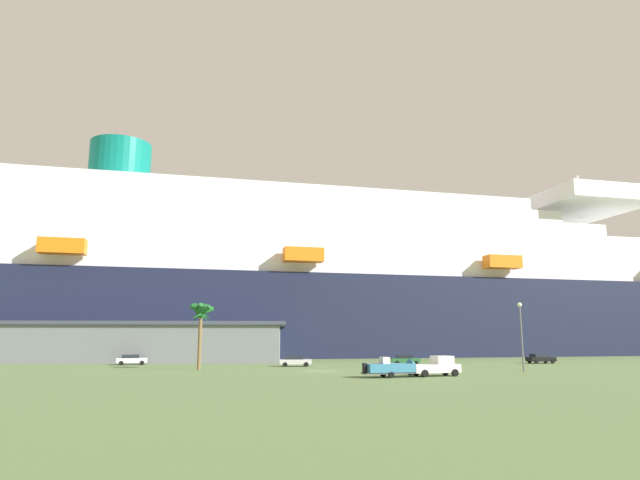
# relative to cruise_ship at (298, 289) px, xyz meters

# --- Properties ---
(ground_plane) EXTENTS (600.00, 600.00, 0.00)m
(ground_plane) POSITION_rel_cruise_ship_xyz_m (-3.56, -26.94, -15.49)
(ground_plane) COLOR #567042
(cruise_ship) EXTENTS (305.89, 59.12, 56.13)m
(cruise_ship) POSITION_rel_cruise_ship_xyz_m (0.00, 0.00, 0.00)
(cruise_ship) COLOR #191E38
(cruise_ship) RESTS_ON ground_plane
(terminal_building) EXTENTS (54.33, 28.30, 6.90)m
(terminal_building) POSITION_rel_cruise_ship_xyz_m (-31.20, -22.23, -12.02)
(terminal_building) COLOR slate
(terminal_building) RESTS_ON ground_plane
(pickup_truck) EXTENTS (5.86, 3.03, 2.20)m
(pickup_truck) POSITION_rel_cruise_ship_xyz_m (7.69, -67.76, -14.45)
(pickup_truck) COLOR white
(pickup_truck) RESTS_ON ground_plane
(small_boat_on_trailer) EXTENTS (7.46, 2.99, 2.15)m
(small_boat_on_trailer) POSITION_rel_cruise_ship_xyz_m (2.67, -68.64, -14.53)
(small_boat_on_trailer) COLOR #595960
(small_boat_on_trailer) RESTS_ON ground_plane
(palm_tree) EXTENTS (3.65, 3.37, 8.83)m
(palm_tree) POSITION_rel_cruise_ship_xyz_m (-19.17, -51.05, -8.51)
(palm_tree) COLOR brown
(palm_tree) RESTS_ON ground_plane
(street_lamp) EXTENTS (0.56, 0.56, 8.57)m
(street_lamp) POSITION_rel_cruise_ship_xyz_m (20.94, -62.72, -9.96)
(street_lamp) COLOR slate
(street_lamp) RESTS_ON ground_plane
(parked_car_black_coupe) EXTENTS (4.75, 2.41, 1.58)m
(parked_car_black_coupe) POSITION_rel_cruise_ship_xyz_m (35.63, -41.97, -14.66)
(parked_car_black_coupe) COLOR black
(parked_car_black_coupe) RESTS_ON ground_plane
(parked_car_white_van) EXTENTS (4.85, 2.57, 1.58)m
(parked_car_white_van) POSITION_rel_cruise_ship_xyz_m (-30.40, -36.18, -14.66)
(parked_car_white_van) COLOR white
(parked_car_white_van) RESTS_ON ground_plane
(parked_car_silver_sedan) EXTENTS (4.79, 2.34, 1.58)m
(parked_car_silver_sedan) POSITION_rel_cruise_ship_xyz_m (-5.57, -45.10, -14.66)
(parked_car_silver_sedan) COLOR silver
(parked_car_silver_sedan) RESTS_ON ground_plane
(parked_car_green_wagon) EXTENTS (4.63, 2.75, 1.58)m
(parked_car_green_wagon) POSITION_rel_cruise_ship_xyz_m (11.89, -43.61, -14.66)
(parked_car_green_wagon) COLOR #2D723F
(parked_car_green_wagon) RESTS_ON ground_plane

